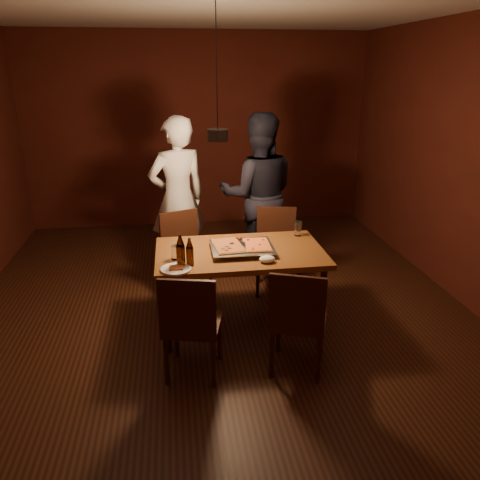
{
  "coord_description": "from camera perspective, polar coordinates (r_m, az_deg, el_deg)",
  "views": [
    {
      "loc": [
        -0.39,
        -4.05,
        2.29
      ],
      "look_at": [
        0.17,
        -0.18,
        0.85
      ],
      "focal_mm": 35.0,
      "sensor_mm": 36.0,
      "label": 1
    }
  ],
  "objects": [
    {
      "name": "room_shell",
      "position": [
        4.16,
        -2.65,
        7.88
      ],
      "size": [
        6.0,
        6.0,
        6.0
      ],
      "color": "#3C1C10",
      "rests_on": "ground"
    },
    {
      "name": "dining_table",
      "position": [
        4.23,
        0.0,
        -2.21
      ],
      "size": [
        1.5,
        0.9,
        0.75
      ],
      "color": "brown",
      "rests_on": "floor"
    },
    {
      "name": "chair_far_left",
      "position": [
        4.92,
        -6.89,
        -0.79
      ],
      "size": [
        0.54,
        0.54,
        0.49
      ],
      "rotation": [
        0.0,
        0.0,
        3.5
      ],
      "color": "#38190F",
      "rests_on": "floor"
    },
    {
      "name": "chair_far_right",
      "position": [
        5.03,
        4.39,
        -0.21
      ],
      "size": [
        0.5,
        0.5,
        0.49
      ],
      "rotation": [
        0.0,
        0.0,
        2.92
      ],
      "color": "#38190F",
      "rests_on": "floor"
    },
    {
      "name": "chair_near_left",
      "position": [
        3.56,
        -6.06,
        -9.35
      ],
      "size": [
        0.5,
        0.5,
        0.49
      ],
      "rotation": [
        0.0,
        0.0,
        -0.23
      ],
      "color": "#38190F",
      "rests_on": "floor"
    },
    {
      "name": "chair_near_right",
      "position": [
        3.63,
        7.06,
        -8.83
      ],
      "size": [
        0.54,
        0.54,
        0.49
      ],
      "rotation": [
        0.0,
        0.0,
        -0.37
      ],
      "color": "#38190F",
      "rests_on": "floor"
    },
    {
      "name": "pizza_tray",
      "position": [
        4.17,
        0.24,
        -1.07
      ],
      "size": [
        0.58,
        0.48,
        0.05
      ],
      "primitive_type": "cube",
      "rotation": [
        0.0,
        0.0,
        -0.06
      ],
      "color": "silver",
      "rests_on": "dining_table"
    },
    {
      "name": "pizza_meat",
      "position": [
        4.15,
        -1.44,
        -0.68
      ],
      "size": [
        0.29,
        0.41,
        0.02
      ],
      "primitive_type": "cube",
      "rotation": [
        0.0,
        0.0,
        0.1
      ],
      "color": "maroon",
      "rests_on": "pizza_tray"
    },
    {
      "name": "pizza_cheese",
      "position": [
        4.18,
        2.1,
        -0.57
      ],
      "size": [
        0.23,
        0.36,
        0.02
      ],
      "primitive_type": "cube",
      "rotation": [
        0.0,
        0.0,
        -0.04
      ],
      "color": "gold",
      "rests_on": "pizza_tray"
    },
    {
      "name": "spatula",
      "position": [
        4.17,
        0.33,
        -0.53
      ],
      "size": [
        0.13,
        0.25,
        0.04
      ],
      "primitive_type": null,
      "rotation": [
        0.0,
        0.0,
        0.17
      ],
      "color": "silver",
      "rests_on": "pizza_tray"
    },
    {
      "name": "beer_bottle_a",
      "position": [
        3.85,
        -7.26,
        -1.28
      ],
      "size": [
        0.07,
        0.07,
        0.28
      ],
      "color": "black",
      "rests_on": "dining_table"
    },
    {
      "name": "beer_bottle_b",
      "position": [
        3.86,
        -6.15,
        -1.45
      ],
      "size": [
        0.06,
        0.06,
        0.24
      ],
      "color": "black",
      "rests_on": "dining_table"
    },
    {
      "name": "water_glass_left",
      "position": [
        4.03,
        -7.86,
        -1.5
      ],
      "size": [
        0.08,
        0.08,
        0.12
      ],
      "primitive_type": "cylinder",
      "color": "silver",
      "rests_on": "dining_table"
    },
    {
      "name": "water_glass_right",
      "position": [
        4.58,
        7.1,
        1.39
      ],
      "size": [
        0.07,
        0.07,
        0.14
      ],
      "primitive_type": "cylinder",
      "color": "silver",
      "rests_on": "dining_table"
    },
    {
      "name": "plate_slice",
      "position": [
        3.83,
        -7.81,
        -3.51
      ],
      "size": [
        0.25,
        0.25,
        0.03
      ],
      "color": "white",
      "rests_on": "dining_table"
    },
    {
      "name": "napkin",
      "position": [
        3.94,
        3.33,
        -2.34
      ],
      "size": [
        0.14,
        0.1,
        0.06
      ],
      "primitive_type": "ellipsoid",
      "color": "white",
      "rests_on": "dining_table"
    },
    {
      "name": "diner_white",
      "position": [
        5.3,
        -7.58,
        5.01
      ],
      "size": [
        0.78,
        0.65,
        1.83
      ],
      "primitive_type": "imported",
      "rotation": [
        0.0,
        0.0,
        3.52
      ],
      "color": "silver",
      "rests_on": "floor"
    },
    {
      "name": "diner_dark",
      "position": [
        5.38,
        2.24,
        5.53
      ],
      "size": [
        0.96,
        0.78,
        1.85
      ],
      "primitive_type": "imported",
      "rotation": [
        0.0,
        0.0,
        3.05
      ],
      "color": "black",
      "rests_on": "floor"
    },
    {
      "name": "pendant_lamp",
      "position": [
        4.1,
        -2.73,
        12.81
      ],
      "size": [
        0.18,
        0.18,
        1.1
      ],
      "color": "black",
      "rests_on": "ceiling"
    }
  ]
}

